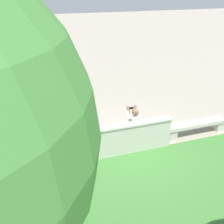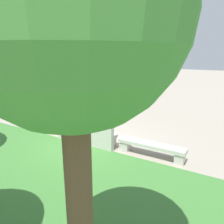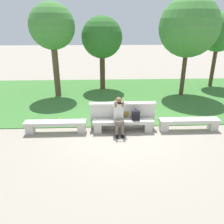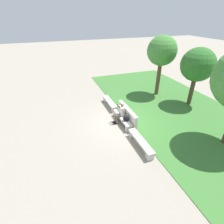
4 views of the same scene
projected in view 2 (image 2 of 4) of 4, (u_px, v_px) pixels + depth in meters
The scene contains 8 objects.
ground_plane at pixel (90, 141), 8.40m from camera, with size 80.00×80.00×0.00m, color gray.
bench_main at pixel (151, 147), 7.11m from camera, with size 2.23×0.40×0.45m.
bench_near at pixel (90, 134), 8.31m from camera, with size 2.23×0.40×0.45m.
bench_mid at pixel (44, 123), 9.52m from camera, with size 2.23×0.40×0.45m.
backrest_wall_with_plaque at pixel (84, 131), 7.98m from camera, with size 2.48×0.24×1.01m.
person_photographer at pixel (94, 123), 8.18m from camera, with size 0.48×0.73×1.32m.
backpack at pixel (79, 124), 8.43m from camera, with size 0.28×0.24×0.43m.
tree_behind_wall at pixel (71, 19), 2.06m from camera, with size 2.30×2.30×4.81m.
Camera 2 is at (-4.68, 6.30, 3.30)m, focal length 35.00 mm.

